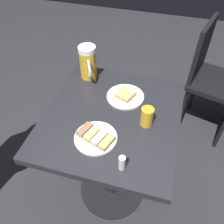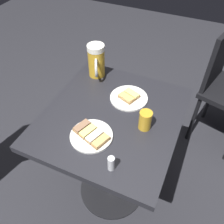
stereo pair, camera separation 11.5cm
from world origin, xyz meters
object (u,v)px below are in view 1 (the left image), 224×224
object	(u,v)px
beer_glass_small	(147,117)
cafe_chair	(210,74)
salt_shaker	(122,163)
beer_mug	(88,63)
plate_near	(96,137)
plate_far	(125,96)

from	to	relation	value
beer_glass_small	cafe_chair	bearing A→B (deg)	-23.59
beer_glass_small	salt_shaker	world-z (taller)	beer_glass_small
beer_mug	cafe_chair	size ratio (longest dim) A/B	0.21
plate_near	plate_far	world-z (taller)	same
plate_far	plate_near	bearing A→B (deg)	168.58
plate_far	cafe_chair	bearing A→B (deg)	-36.73
plate_far	cafe_chair	distance (m)	0.85
plate_near	plate_far	size ratio (longest dim) A/B	0.98
plate_near	beer_glass_small	size ratio (longest dim) A/B	2.02
plate_far	salt_shaker	bearing A→B (deg)	-168.25
beer_mug	beer_glass_small	size ratio (longest dim) A/B	1.98
plate_far	salt_shaker	world-z (taller)	salt_shaker
beer_mug	plate_far	bearing A→B (deg)	-115.56
beer_glass_small	cafe_chair	xyz separation A→B (m)	(0.81, -0.35, -0.27)
plate_near	beer_mug	world-z (taller)	beer_mug
plate_near	cafe_chair	distance (m)	1.13
beer_mug	beer_glass_small	distance (m)	0.47
salt_shaker	cafe_chair	distance (m)	1.17
plate_far	salt_shaker	xyz separation A→B (m)	(-0.41, -0.09, 0.03)
plate_far	cafe_chair	xyz separation A→B (m)	(0.66, -0.49, -0.23)
plate_near	beer_mug	xyz separation A→B (m)	(0.42, 0.18, 0.08)
plate_near	cafe_chair	bearing A→B (deg)	-29.89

